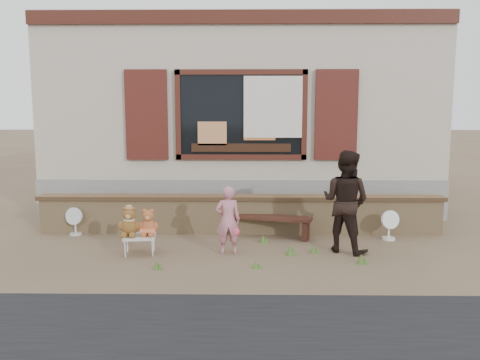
{
  "coord_description": "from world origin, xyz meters",
  "views": [
    {
      "loc": [
        0.13,
        -7.75,
        2.22
      ],
      "look_at": [
        0.0,
        0.6,
        1.0
      ],
      "focal_mm": 38.0,
      "sensor_mm": 36.0,
      "label": 1
    }
  ],
  "objects_px": {
    "folding_chair": "(139,237)",
    "child": "(228,220)",
    "teddy_bear_left": "(129,221)",
    "bench": "(269,221)",
    "adult": "(346,201)",
    "teddy_bear_right": "(148,222)"
  },
  "relations": [
    {
      "from": "bench",
      "to": "folding_chair",
      "type": "xyz_separation_m",
      "value": [
        -2.0,
        -1.04,
        -0.01
      ]
    },
    {
      "from": "bench",
      "to": "adult",
      "type": "relative_size",
      "value": 0.94
    },
    {
      "from": "bench",
      "to": "adult",
      "type": "bearing_deg",
      "value": -19.78
    },
    {
      "from": "child",
      "to": "bench",
      "type": "bearing_deg",
      "value": -129.8
    },
    {
      "from": "teddy_bear_left",
      "to": "teddy_bear_right",
      "type": "relative_size",
      "value": 1.1
    },
    {
      "from": "folding_chair",
      "to": "adult",
      "type": "relative_size",
      "value": 0.33
    },
    {
      "from": "bench",
      "to": "teddy_bear_left",
      "type": "bearing_deg",
      "value": -136.75
    },
    {
      "from": "bench",
      "to": "folding_chair",
      "type": "distance_m",
      "value": 2.25
    },
    {
      "from": "folding_chair",
      "to": "child",
      "type": "height_order",
      "value": "child"
    },
    {
      "from": "child",
      "to": "adult",
      "type": "bearing_deg",
      "value": 178.92
    },
    {
      "from": "folding_chair",
      "to": "teddy_bear_left",
      "type": "relative_size",
      "value": 1.15
    },
    {
      "from": "child",
      "to": "adult",
      "type": "distance_m",
      "value": 1.81
    },
    {
      "from": "bench",
      "to": "adult",
      "type": "xyz_separation_m",
      "value": [
        1.12,
        -0.84,
        0.51
      ]
    },
    {
      "from": "teddy_bear_left",
      "to": "folding_chair",
      "type": "bearing_deg",
      "value": 0.0
    },
    {
      "from": "teddy_bear_right",
      "to": "adult",
      "type": "bearing_deg",
      "value": -4.02
    },
    {
      "from": "teddy_bear_right",
      "to": "child",
      "type": "xyz_separation_m",
      "value": [
        1.2,
        0.04,
        0.02
      ]
    },
    {
      "from": "folding_chair",
      "to": "child",
      "type": "bearing_deg",
      "value": -5.16
    },
    {
      "from": "bench",
      "to": "child",
      "type": "xyz_separation_m",
      "value": [
        -0.67,
        -0.98,
        0.25
      ]
    },
    {
      "from": "folding_chair",
      "to": "adult",
      "type": "bearing_deg",
      "value": -3.84
    },
    {
      "from": "teddy_bear_left",
      "to": "teddy_bear_right",
      "type": "height_order",
      "value": "teddy_bear_left"
    },
    {
      "from": "teddy_bear_right",
      "to": "child",
      "type": "relative_size",
      "value": 0.4
    },
    {
      "from": "bench",
      "to": "adult",
      "type": "height_order",
      "value": "adult"
    }
  ]
}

